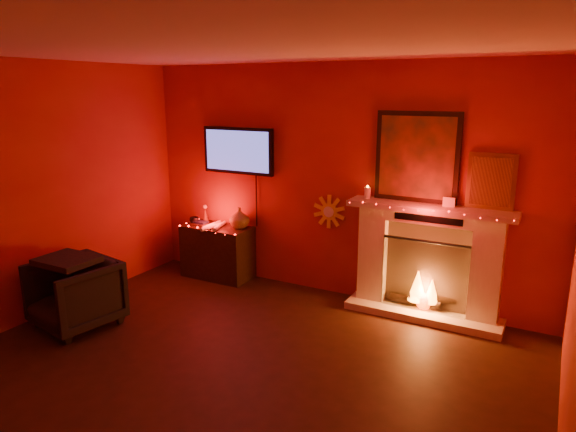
# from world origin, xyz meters

# --- Properties ---
(room) EXTENTS (5.00, 5.00, 5.00)m
(room) POSITION_xyz_m (0.00, 0.00, 1.35)
(room) COLOR black
(room) RESTS_ON ground
(floor) EXTENTS (5.00, 5.00, 0.00)m
(floor) POSITION_xyz_m (0.00, 0.00, 0.00)
(floor) COLOR black
(floor) RESTS_ON ground
(fireplace) EXTENTS (1.72, 0.40, 2.18)m
(fireplace) POSITION_xyz_m (1.14, 2.39, 0.72)
(fireplace) COLOR beige
(fireplace) RESTS_ON floor
(tv) EXTENTS (1.00, 0.07, 1.24)m
(tv) POSITION_xyz_m (-1.30, 2.45, 1.65)
(tv) COLOR black
(tv) RESTS_ON room
(sunburst_clock) EXTENTS (0.40, 0.03, 0.40)m
(sunburst_clock) POSITION_xyz_m (-0.05, 2.48, 1.00)
(sunburst_clock) COLOR yellow
(sunburst_clock) RESTS_ON room
(console_table) EXTENTS (0.90, 0.53, 0.95)m
(console_table) POSITION_xyz_m (-1.51, 2.26, 0.38)
(console_table) COLOR black
(console_table) RESTS_ON floor
(armchair) EXTENTS (0.87, 0.89, 0.70)m
(armchair) POSITION_xyz_m (-1.95, 0.38, 0.35)
(armchair) COLOR black
(armchair) RESTS_ON floor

